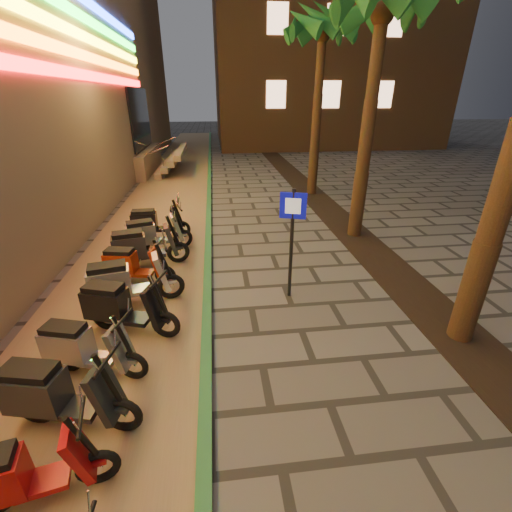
{
  "coord_description": "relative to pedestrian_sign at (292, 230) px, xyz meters",
  "views": [
    {
      "loc": [
        -0.61,
        -2.48,
        3.92
      ],
      "look_at": [
        0.08,
        3.27,
        1.2
      ],
      "focal_mm": 24.0,
      "sensor_mm": 36.0,
      "label": 1
    }
  ],
  "objects": [
    {
      "name": "scooter_8",
      "position": [
        -3.24,
        -0.87,
        -0.98
      ],
      "size": [
        1.73,
        0.93,
        1.23
      ],
      "rotation": [
        0.0,
        0.0,
        -0.31
      ],
      "color": "black",
      "rests_on": "ground"
    },
    {
      "name": "scooter_6",
      "position": [
        -3.58,
        -2.8,
        -0.98
      ],
      "size": [
        1.74,
        0.81,
        1.22
      ],
      "rotation": [
        0.0,
        0.0,
        -0.22
      ],
      "color": "black",
      "rests_on": "ground"
    },
    {
      "name": "ground",
      "position": [
        -0.86,
        -3.73,
        -1.51
      ],
      "size": [
        120.0,
        120.0,
        0.0
      ],
      "primitive_type": "plane",
      "color": "#474442",
      "rests_on": "ground"
    },
    {
      "name": "scooter_7",
      "position": [
        -3.56,
        -1.87,
        -1.03
      ],
      "size": [
        1.59,
        0.8,
        1.12
      ],
      "rotation": [
        0.0,
        0.0,
        -0.27
      ],
      "color": "black",
      "rests_on": "ground"
    },
    {
      "name": "scooter_9",
      "position": [
        -3.34,
        -0.01,
        -0.95
      ],
      "size": [
        1.84,
        0.86,
        1.29
      ],
      "rotation": [
        0.0,
        0.0,
        0.22
      ],
      "color": "black",
      "rests_on": "ground"
    },
    {
      "name": "planting_strip",
      "position": [
        2.74,
        1.27,
        -1.5
      ],
      "size": [
        1.2,
        40.0,
        0.02
      ],
      "primitive_type": "cube",
      "color": "black",
      "rests_on": "ground"
    },
    {
      "name": "green_curb",
      "position": [
        -1.76,
        6.27,
        -1.46
      ],
      "size": [
        0.18,
        60.0,
        0.1
      ],
      "primitive_type": "cube",
      "color": "#286A37",
      "rests_on": "ground"
    },
    {
      "name": "scooter_13",
      "position": [
        -3.34,
        3.66,
        -1.0
      ],
      "size": [
        1.68,
        0.59,
        1.19
      ],
      "rotation": [
        0.0,
        0.0,
        0.03
      ],
      "color": "black",
      "rests_on": "ground"
    },
    {
      "name": "pedestrian_sign",
      "position": [
        0.0,
        0.0,
        0.0
      ],
      "size": [
        0.5,
        0.18,
        2.34
      ],
      "rotation": [
        0.0,
        0.0,
        -0.3
      ],
      "color": "black",
      "rests_on": "ground"
    },
    {
      "name": "scooter_10",
      "position": [
        -3.42,
        0.93,
        -1.03
      ],
      "size": [
        1.58,
        0.71,
        1.11
      ],
      "rotation": [
        0.0,
        0.0,
        -0.2
      ],
      "color": "black",
      "rests_on": "ground"
    },
    {
      "name": "parking_strip",
      "position": [
        -3.46,
        6.27,
        -1.51
      ],
      "size": [
        3.4,
        60.0,
        0.01
      ],
      "primitive_type": "cube",
      "color": "#8C7251",
      "rests_on": "ground"
    },
    {
      "name": "palm_c",
      "position": [
        2.74,
        3.27,
        4.21
      ],
      "size": [
        2.97,
        3.02,
        6.91
      ],
      "color": "#472D19",
      "rests_on": "ground"
    },
    {
      "name": "scooter_12",
      "position": [
        -3.24,
        2.64,
        -0.98
      ],
      "size": [
        1.74,
        0.92,
        1.23
      ],
      "rotation": [
        0.0,
        0.0,
        0.3
      ],
      "color": "black",
      "rests_on": "ground"
    },
    {
      "name": "scooter_5",
      "position": [
        -3.59,
        -3.77,
        -1.05
      ],
      "size": [
        1.51,
        0.7,
        1.07
      ],
      "rotation": [
        0.0,
        0.0,
        0.21
      ],
      "color": "black",
      "rests_on": "ground"
    },
    {
      "name": "scooter_11",
      "position": [
        -3.34,
        1.75,
        -0.95
      ],
      "size": [
        1.83,
        0.85,
        1.29
      ],
      "rotation": [
        0.0,
        0.0,
        0.22
      ],
      "color": "black",
      "rests_on": "ground"
    },
    {
      "name": "palm_d",
      "position": [
        2.74,
        8.27,
        4.43
      ],
      "size": [
        2.97,
        3.02,
        7.16
      ],
      "color": "#472D19",
      "rests_on": "ground"
    }
  ]
}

